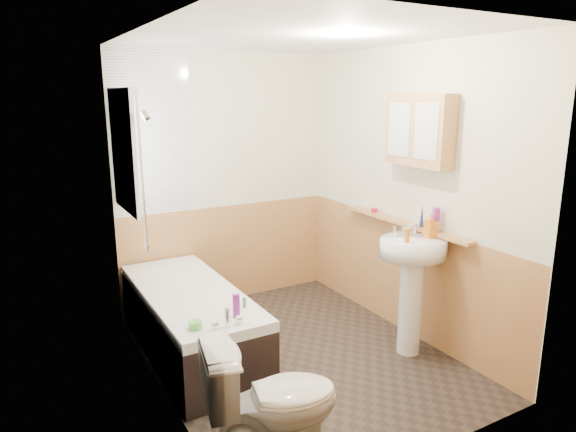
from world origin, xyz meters
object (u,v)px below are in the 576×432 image
at_px(bathtub, 191,320).
at_px(medicine_cabinet, 419,130).
at_px(toilet, 272,403).
at_px(pine_shelf, 403,223).
at_px(sink, 412,272).

relative_size(bathtub, medicine_cabinet, 2.76).
xyz_separation_m(toilet, medicine_cabinet, (1.77, 0.79, 1.43)).
xyz_separation_m(toilet, pine_shelf, (1.80, 0.96, 0.62)).
distance_m(pine_shelf, medicine_cabinet, 0.82).
height_order(sink, medicine_cabinet, medicine_cabinet).
distance_m(sink, medicine_cabinet, 1.14).
bearing_deg(bathtub, pine_shelf, -16.58).
xyz_separation_m(bathtub, sink, (1.57, -0.88, 0.41)).
distance_m(toilet, medicine_cabinet, 2.41).
bearing_deg(medicine_cabinet, bathtub, 158.45).
xyz_separation_m(bathtub, toilet, (-0.03, -1.48, 0.10)).
bearing_deg(pine_shelf, medicine_cabinet, -99.83).
bearing_deg(sink, pine_shelf, 56.05).
distance_m(toilet, pine_shelf, 2.13).
bearing_deg(toilet, sink, -56.81).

